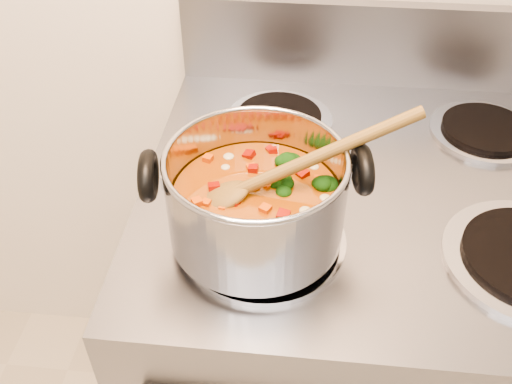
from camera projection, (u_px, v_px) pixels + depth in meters
electric_range at (354, 346)px, 1.20m from camera, size 0.76×0.69×1.08m
stockpot at (256, 199)px, 0.75m from camera, size 0.30×0.24×0.14m
wooden_spoon at (272, 176)px, 0.73m from camera, size 0.30×0.12×0.13m
cooktop_crumbs at (178, 209)px, 0.85m from camera, size 0.09×0.23×0.01m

